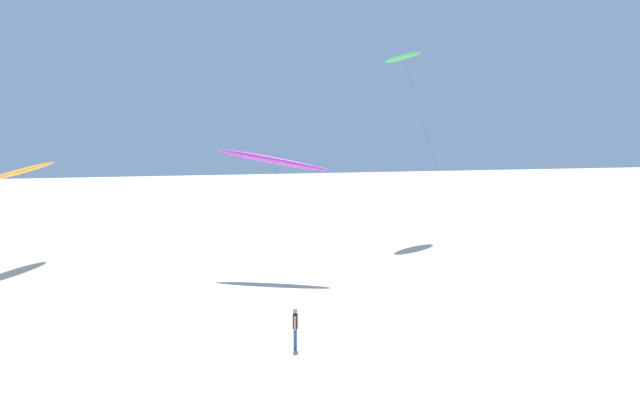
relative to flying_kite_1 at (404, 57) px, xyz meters
The scene contains 4 objects.
flying_kite_1 is the anchor object (origin of this frame).
flying_kite_2 20.60m from the flying_kite_1, 139.44° to the right, with size 6.58×12.50×8.18m.
flying_kite_4 30.94m from the flying_kite_1, behind, with size 6.23×12.99×7.15m.
person_mid_field 35.70m from the flying_kite_1, 122.18° to the right, with size 0.29×0.49×1.75m.
Camera 1 is at (-5.78, -2.85, 8.94)m, focal length 40.85 mm.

